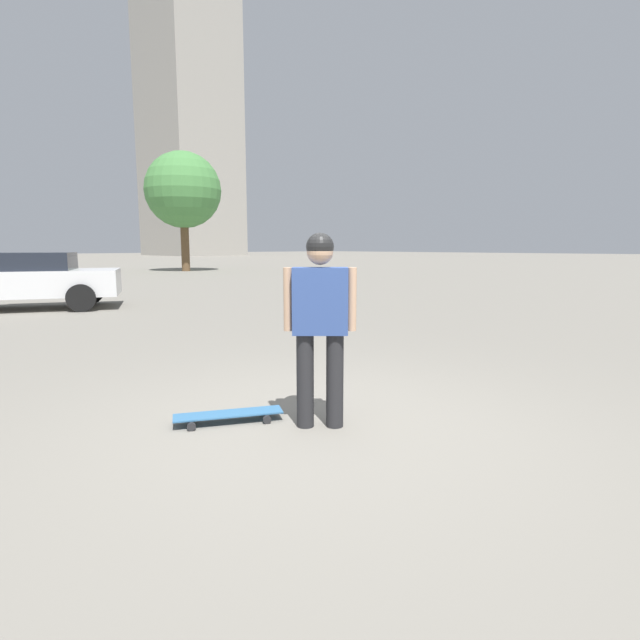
{
  "coord_description": "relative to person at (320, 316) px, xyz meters",
  "views": [
    {
      "loc": [
        2.88,
        -2.8,
        1.5
      ],
      "look_at": [
        0.0,
        0.0,
        0.9
      ],
      "focal_mm": 28.0,
      "sensor_mm": 36.0,
      "label": 1
    }
  ],
  "objects": [
    {
      "name": "ground_plane",
      "position": [
        0.0,
        0.0,
        -0.94
      ],
      "size": [
        220.0,
        220.0,
        0.0
      ],
      "primitive_type": "plane",
      "color": "gray"
    },
    {
      "name": "car_parked_near",
      "position": [
        -10.49,
        0.49,
        -0.22
      ],
      "size": [
        3.33,
        4.39,
        1.36
      ],
      "rotation": [
        0.0,
        0.0,
        -2.03
      ],
      "color": "silver",
      "rests_on": "ground_plane"
    },
    {
      "name": "building_block_distant",
      "position": [
        -73.91,
        41.58,
        20.81
      ],
      "size": [
        14.77,
        11.97,
        43.49
      ],
      "color": "#9E998E",
      "rests_on": "ground_plane"
    },
    {
      "name": "skateboard",
      "position": [
        -0.61,
        -0.5,
        -0.87
      ],
      "size": [
        0.62,
        0.91,
        0.08
      ],
      "rotation": [
        0.0,
        0.0,
        -2.07
      ],
      "color": "#336693",
      "rests_on": "ground_plane"
    },
    {
      "name": "person",
      "position": [
        0.0,
        0.0,
        0.0
      ],
      "size": [
        0.46,
        0.46,
        1.61
      ],
      "rotation": [
        0.0,
        0.0,
        0.8
      ],
      "color": "#262628",
      "rests_on": "ground_plane"
    },
    {
      "name": "tree_distant",
      "position": [
        -24.83,
        12.66,
        3.88
      ],
      "size": [
        4.51,
        4.51,
        7.1
      ],
      "color": "brown",
      "rests_on": "ground_plane"
    }
  ]
}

